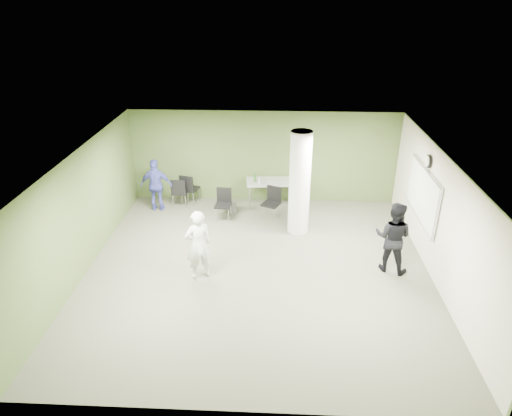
# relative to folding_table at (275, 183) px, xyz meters

# --- Properties ---
(floor) EXTENTS (8.00, 8.00, 0.00)m
(floor) POSITION_rel_folding_table_xyz_m (-0.34, -3.55, -0.76)
(floor) COLOR #4B4B3B
(floor) RESTS_ON ground
(ceiling) EXTENTS (8.00, 8.00, 0.00)m
(ceiling) POSITION_rel_folding_table_xyz_m (-0.34, -3.55, 2.04)
(ceiling) COLOR white
(ceiling) RESTS_ON wall_back
(wall_back) EXTENTS (8.00, 2.80, 0.02)m
(wall_back) POSITION_rel_folding_table_xyz_m (-0.34, 0.45, 0.64)
(wall_back) COLOR #4A5C2B
(wall_back) RESTS_ON floor
(wall_left) EXTENTS (0.02, 8.00, 2.80)m
(wall_left) POSITION_rel_folding_table_xyz_m (-4.34, -3.55, 0.64)
(wall_left) COLOR #4A5C2B
(wall_left) RESTS_ON floor
(wall_right_cream) EXTENTS (0.02, 8.00, 2.80)m
(wall_right_cream) POSITION_rel_folding_table_xyz_m (3.66, -3.55, 0.64)
(wall_right_cream) COLOR beige
(wall_right_cream) RESTS_ON floor
(column) EXTENTS (0.56, 0.56, 2.80)m
(column) POSITION_rel_folding_table_xyz_m (0.66, -1.55, 0.64)
(column) COLOR silver
(column) RESTS_ON floor
(whiteboard) EXTENTS (0.05, 2.30, 1.30)m
(whiteboard) POSITION_rel_folding_table_xyz_m (3.58, -2.35, 0.74)
(whiteboard) COLOR silver
(whiteboard) RESTS_ON wall_right_cream
(wall_clock) EXTENTS (0.06, 0.32, 0.32)m
(wall_clock) POSITION_rel_folding_table_xyz_m (3.58, -2.35, 1.59)
(wall_clock) COLOR black
(wall_clock) RESTS_ON wall_right_cream
(folding_table) EXTENTS (1.77, 0.90, 1.06)m
(folding_table) POSITION_rel_folding_table_xyz_m (0.00, 0.00, 0.00)
(folding_table) COLOR #9B9B95
(folding_table) RESTS_ON floor
(wastebasket) EXTENTS (0.24, 0.24, 0.28)m
(wastebasket) POSITION_rel_folding_table_xyz_m (-1.24, -0.51, -0.62)
(wastebasket) COLOR #4C4C4C
(wastebasket) RESTS_ON floor
(chair_back_left) EXTENTS (0.59, 0.59, 0.95)m
(chair_back_left) POSITION_rel_folding_table_xyz_m (-2.61, 0.02, -0.21)
(chair_back_left) COLOR black
(chair_back_left) RESTS_ON floor
(chair_back_right) EXTENTS (0.46, 0.46, 0.91)m
(chair_back_right) POSITION_rel_folding_table_xyz_m (-2.85, -0.21, -0.23)
(chair_back_right) COLOR black
(chair_back_right) RESTS_ON floor
(chair_table_left) EXTENTS (0.48, 0.48, 0.89)m
(chair_table_left) POSITION_rel_folding_table_xyz_m (-1.44, -0.88, -0.24)
(chair_table_left) COLOR black
(chair_table_left) RESTS_ON floor
(chair_table_right) EXTENTS (0.61, 0.61, 0.92)m
(chair_table_right) POSITION_rel_folding_table_xyz_m (-0.06, -0.77, -0.22)
(chair_table_right) COLOR black
(chair_table_right) RESTS_ON floor
(woman_white) EXTENTS (0.73, 0.64, 1.68)m
(woman_white) POSITION_rel_folding_table_xyz_m (-1.66, -3.88, 0.08)
(woman_white) COLOR silver
(woman_white) RESTS_ON floor
(man_black) EXTENTS (1.03, 0.94, 1.72)m
(man_black) POSITION_rel_folding_table_xyz_m (2.74, -3.35, 0.10)
(man_black) COLOR black
(man_black) RESTS_ON floor
(man_blue) EXTENTS (0.93, 0.40, 1.58)m
(man_blue) POSITION_rel_folding_table_xyz_m (-3.46, -0.45, 0.03)
(man_blue) COLOR #4448AA
(man_blue) RESTS_ON floor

